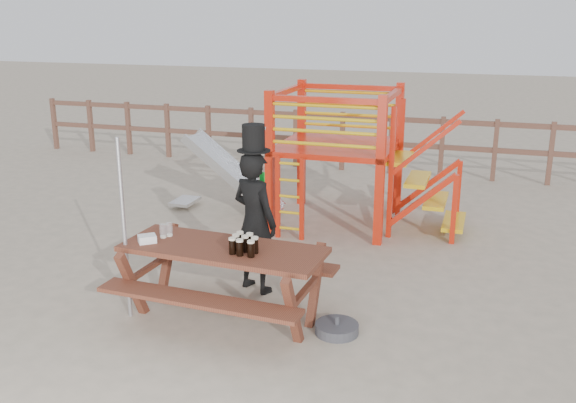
# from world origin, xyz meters

# --- Properties ---
(ground) EXTENTS (60.00, 60.00, 0.00)m
(ground) POSITION_xyz_m (0.00, 0.00, 0.00)
(ground) COLOR tan
(ground) RESTS_ON ground
(back_fence) EXTENTS (15.09, 0.09, 1.20)m
(back_fence) POSITION_xyz_m (0.00, 7.00, 0.74)
(back_fence) COLOR brown
(back_fence) RESTS_ON ground
(playground_fort) EXTENTS (4.71, 1.84, 2.10)m
(playground_fort) POSITION_xyz_m (0.12, 3.58, 1.07)
(playground_fort) COLOR red
(playground_fort) RESTS_ON ground
(picnic_table) EXTENTS (2.19, 1.57, 0.82)m
(picnic_table) POSITION_xyz_m (-0.14, 0.02, 0.52)
(picnic_table) COLOR brown
(picnic_table) RESTS_ON ground
(man_with_hat) EXTENTS (0.71, 0.60, 1.97)m
(man_with_hat) POSITION_xyz_m (-0.10, 0.84, 0.88)
(man_with_hat) COLOR black
(man_with_hat) RESTS_ON ground
(metal_pole) EXTENTS (0.04, 0.04, 1.96)m
(metal_pole) POSITION_xyz_m (-1.14, -0.23, 0.98)
(metal_pole) COLOR #B2B2B7
(metal_pole) RESTS_ON ground
(parasol_base) EXTENTS (0.45, 0.45, 0.19)m
(parasol_base) POSITION_xyz_m (1.07, 0.07, 0.05)
(parasol_base) COLOR #3A3A3F
(parasol_base) RESTS_ON ground
(paper_bag) EXTENTS (0.23, 0.22, 0.08)m
(paper_bag) POSITION_xyz_m (-0.95, -0.10, 0.86)
(paper_bag) COLOR white
(paper_bag) RESTS_ON picnic_table
(stout_pints) EXTENTS (0.28, 0.29, 0.17)m
(stout_pints) POSITION_xyz_m (0.12, -0.06, 0.91)
(stout_pints) COLOR black
(stout_pints) RESTS_ON picnic_table
(empty_glasses) EXTENTS (0.11, 0.14, 0.15)m
(empty_glasses) POSITION_xyz_m (-0.85, 0.12, 0.89)
(empty_glasses) COLOR silver
(empty_glasses) RESTS_ON picnic_table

